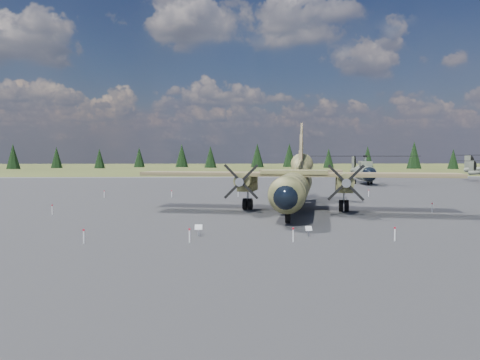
{
  "coord_description": "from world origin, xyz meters",
  "views": [
    {
      "loc": [
        -2.29,
        -40.25,
        5.03
      ],
      "look_at": [
        -0.4,
        2.0,
        2.82
      ],
      "focal_mm": 35.0,
      "sensor_mm": 36.0,
      "label": 1
    }
  ],
  "objects": [
    {
      "name": "transport_plane",
      "position": [
        4.74,
        2.47,
        2.68
      ],
      "size": [
        28.19,
        25.28,
        9.32
      ],
      "rotation": [
        0.0,
        0.0,
        -0.22
      ],
      "color": "#373C20",
      "rests_on": "ground"
    },
    {
      "name": "helicopter_near",
      "position": [
        23.06,
        40.1,
        3.6
      ],
      "size": [
        22.03,
        24.48,
        5.07
      ],
      "rotation": [
        0.0,
        0.0,
        -0.11
      ],
      "color": "gray",
      "rests_on": "ground"
    },
    {
      "name": "ground",
      "position": [
        0.0,
        0.0,
        0.0
      ],
      "size": [
        500.0,
        500.0,
        0.0
      ],
      "primitive_type": "plane",
      "color": "#565D29",
      "rests_on": "ground"
    },
    {
      "name": "apron",
      "position": [
        0.0,
        10.0,
        0.0
      ],
      "size": [
        120.0,
        120.0,
        0.04
      ],
      "primitive_type": "cube",
      "color": "#5C5C61",
      "rests_on": "ground"
    },
    {
      "name": "info_placard_right",
      "position": [
        3.24,
        -11.76,
        0.44
      ],
      "size": [
        0.46,
        0.3,
        0.67
      ],
      "rotation": [
        0.0,
        0.0,
        0.3
      ],
      "color": "gray",
      "rests_on": "ground"
    },
    {
      "name": "info_placard_left",
      "position": [
        -3.58,
        -11.26,
        0.49
      ],
      "size": [
        0.48,
        0.23,
        0.74
      ],
      "rotation": [
        0.0,
        0.0,
        -0.06
      ],
      "color": "gray",
      "rests_on": "ground"
    },
    {
      "name": "treeline",
      "position": [
        3.84,
        2.91,
        4.71
      ],
      "size": [
        330.96,
        333.44,
        10.87
      ],
      "color": "black",
      "rests_on": "ground"
    },
    {
      "name": "barrier_fence",
      "position": [
        -0.46,
        -0.08,
        0.51
      ],
      "size": [
        33.12,
        29.62,
        0.85
      ],
      "color": "white",
      "rests_on": "ground"
    }
  ]
}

